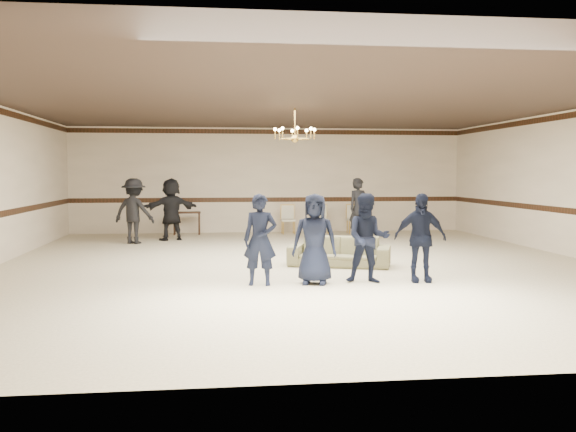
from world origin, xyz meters
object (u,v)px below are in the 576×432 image
at_px(boy_b, 315,239).
at_px(boy_c, 368,238).
at_px(settee, 339,251).
at_px(boy_d, 420,238).
at_px(banquet_chair_left, 288,220).
at_px(console_table, 187,223).
at_px(adult_left, 134,211).
at_px(banquet_chair_right, 354,219).
at_px(chandelier, 295,124).
at_px(adult_mid, 171,209).
at_px(banquet_chair_mid, 321,219).
at_px(adult_right, 359,209).
at_px(boy_a, 260,240).

xyz_separation_m(boy_b, boy_c, (0.90, 0.00, 0.00)).
bearing_deg(settee, boy_d, -43.79).
relative_size(banquet_chair_left, console_table, 1.06).
relative_size(boy_c, adult_left, 0.89).
bearing_deg(banquet_chair_right, chandelier, -119.29).
bearing_deg(boy_c, adult_mid, 129.45).
bearing_deg(boy_c, banquet_chair_mid, 97.35).
xyz_separation_m(boy_d, adult_left, (-5.48, 6.38, 0.10)).
relative_size(chandelier, adult_mid, 0.56).
xyz_separation_m(boy_d, adult_right, (0.52, 6.68, 0.10)).
bearing_deg(adult_mid, adult_right, 152.55).
distance_m(boy_a, banquet_chair_left, 8.53).
bearing_deg(banquet_chair_left, boy_a, -98.06).
distance_m(adult_mid, banquet_chair_left, 3.63).
bearing_deg(banquet_chair_left, adult_right, -42.72).
distance_m(settee, adult_left, 6.36).
xyz_separation_m(boy_a, boy_b, (0.90, 0.00, 0.00)).
bearing_deg(boy_d, adult_right, 90.20).
bearing_deg(boy_b, adult_left, 134.27).
bearing_deg(adult_mid, boy_d, 99.93).
height_order(boy_c, boy_d, same).
height_order(adult_right, banquet_chair_left, adult_right).
distance_m(boy_a, console_table, 8.74).
bearing_deg(adult_mid, banquet_chair_left, 178.48).
distance_m(chandelier, adult_right, 4.66).
xyz_separation_m(banquet_chair_left, console_table, (-3.00, 0.20, -0.09)).
xyz_separation_m(settee, adult_right, (1.51, 4.77, 0.56)).
bearing_deg(adult_right, console_table, 137.82).
distance_m(adult_right, banquet_chair_right, 1.79).
distance_m(boy_d, adult_left, 8.41).
xyz_separation_m(chandelier, adult_mid, (-2.86, 3.95, -2.03)).
xyz_separation_m(boy_a, adult_left, (-2.78, 6.38, 0.10)).
distance_m(chandelier, banquet_chair_right, 6.32).
xyz_separation_m(chandelier, boy_d, (1.72, -3.13, -2.13)).
bearing_deg(banquet_chair_mid, banquet_chair_right, 2.87).
relative_size(boy_d, banquet_chair_mid, 1.75).
bearing_deg(settee, banquet_chair_right, 93.39).
bearing_deg(adult_right, banquet_chair_mid, 93.16).
height_order(boy_c, console_table, boy_c).
relative_size(adult_left, adult_right, 1.00).
bearing_deg(console_table, banquet_chair_mid, -4.56).
bearing_deg(settee, boy_b, -94.23).
bearing_deg(settee, adult_left, 153.76).
bearing_deg(boy_d, banquet_chair_left, 102.92).
relative_size(adult_left, banquet_chair_left, 1.97).
relative_size(adult_right, banquet_chair_left, 1.97).
relative_size(adult_mid, console_table, 2.08).
bearing_deg(banquet_chair_right, boy_d, -99.22).
height_order(adult_mid, console_table, adult_mid).
height_order(chandelier, boy_b, chandelier).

